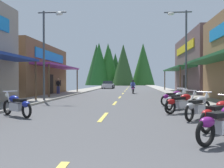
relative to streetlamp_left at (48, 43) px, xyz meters
name	(u,v)px	position (x,y,z in m)	size (l,w,h in m)	color
ground	(124,93)	(4.79, 13.58, -4.16)	(9.37, 86.96, 0.10)	#4C4C4F
sidewalk_left	(78,91)	(-1.19, 13.58, -4.05)	(2.60, 86.96, 0.12)	gray
sidewalk_right	(172,92)	(10.78, 13.58, -4.05)	(2.60, 86.96, 0.12)	#9E9991
centerline_dashes	(125,91)	(4.79, 16.87, -4.10)	(0.16, 62.18, 0.01)	#E0C64C
storefront_left_far	(23,70)	(-5.48, 7.26, -1.57)	(7.87, 10.94, 5.06)	brown
storefront_right_far	(220,64)	(16.19, 12.71, -0.70)	(10.09, 12.92, 6.82)	brown
streetlamp_left	(48,43)	(0.00, 0.00, 0.00)	(2.02, 0.30, 6.34)	#474C51
streetlamp_right	(182,43)	(9.59, 1.87, 0.18)	(2.02, 0.30, 6.66)	#474C51
motorcycle_parked_right_1	(219,114)	(8.54, -8.62, -3.62)	(1.60, 1.57, 1.04)	black
motorcycle_parked_right_2	(198,106)	(8.46, -6.69, -3.62)	(1.42, 1.73, 1.04)	black
motorcycle_parked_right_3	(182,102)	(8.18, -5.09, -3.62)	(1.81, 1.30, 1.04)	black
motorcycle_parked_right_4	(177,100)	(8.22, -3.63, -3.62)	(1.44, 1.71, 1.04)	black
motorcycle_parked_right_5	(174,97)	(8.39, -1.79, -3.62)	(1.80, 1.33, 1.04)	black
motorcycle_parked_left_2	(17,105)	(1.26, -6.74, -3.62)	(1.84, 1.26, 1.04)	black
rider_cruising_lead	(133,88)	(5.91, 10.73, -3.45)	(0.60, 2.14, 1.57)	black
pedestrian_browsing	(58,85)	(-1.78, 7.50, -3.09)	(0.57, 0.29, 1.75)	#333F8C
parked_car_curbside	(108,85)	(1.31, 26.67, -3.42)	(2.09, 4.32, 1.40)	silver
treeline_backdrop	(114,65)	(-0.46, 57.72, 2.32)	(22.15, 14.27, 13.49)	#295E23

